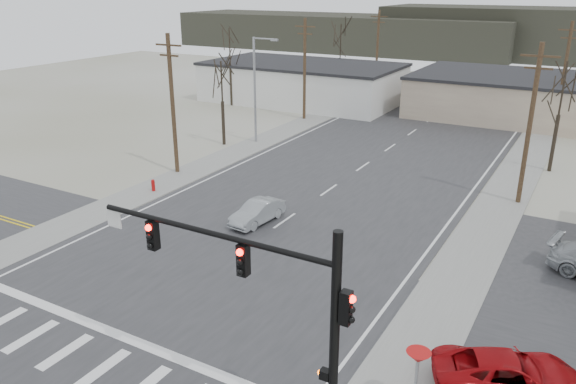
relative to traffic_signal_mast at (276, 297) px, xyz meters
name	(u,v)px	position (x,y,z in m)	size (l,w,h in m)	color
ground	(200,280)	(-7.89, 6.20, -4.67)	(140.00, 140.00, 0.00)	#B9B9B5
main_road	(335,186)	(-7.89, 21.20, -4.65)	(18.00, 110.00, 0.05)	#292A2C
cross_road	(200,279)	(-7.89, 6.20, -4.65)	(90.00, 10.00, 0.04)	#292A2C
sidewalk_left	(247,148)	(-18.49, 26.20, -4.64)	(3.00, 90.00, 0.06)	gray
sidewalk_right	(508,190)	(2.71, 26.20, -4.64)	(3.00, 90.00, 0.06)	gray
traffic_signal_mast	(276,297)	(0.00, 0.00, 0.00)	(8.95, 0.43, 7.20)	black
fire_hydrant	(153,185)	(-18.09, 14.20, -4.22)	(0.24, 0.24, 0.87)	#A50C0C
yield_sign	(418,359)	(3.61, 2.70, -2.61)	(0.80, 0.80, 2.35)	gray
building_left_far	(303,82)	(-23.89, 46.20, -2.42)	(22.30, 12.30, 4.50)	silver
building_right_far	(546,99)	(2.11, 50.20, -2.52)	(26.30, 14.30, 4.30)	#BBAA8E
upole_left_b	(172,103)	(-19.39, 18.20, 0.55)	(2.20, 0.30, 10.00)	#4D3D23
upole_left_c	(305,68)	(-19.39, 38.20, 0.55)	(2.20, 0.30, 10.00)	#4D3D23
upole_left_d	(377,49)	(-19.39, 58.20, 0.55)	(2.20, 0.30, 10.00)	#4D3D23
upole_right_a	(530,123)	(3.61, 24.20, 0.55)	(2.20, 0.30, 10.00)	#4D3D23
upole_right_b	(564,74)	(3.61, 46.20, 0.55)	(2.20, 0.30, 10.00)	#4D3D23
streetlight_main	(257,84)	(-18.69, 28.20, 0.41)	(2.40, 0.25, 9.00)	gray
tree_left_near	(222,84)	(-20.89, 26.20, 0.55)	(3.30, 3.30, 7.35)	#2F281D
tree_right_mid	(563,92)	(4.61, 32.20, 1.26)	(3.74, 3.74, 8.33)	#2F281D
tree_left_far	(341,43)	(-21.89, 52.20, 1.61)	(3.96, 3.96, 8.82)	#2F281D
tree_left_mid	(230,49)	(-29.89, 40.20, 1.61)	(3.96, 3.96, 8.82)	#2F281D
hill_left	(340,32)	(-42.89, 98.20, -1.17)	(70.00, 18.00, 7.00)	#333026
sedan_crossing	(257,212)	(-9.15, 13.22, -3.99)	(1.36, 3.89, 1.28)	gray
car_far_a	(511,106)	(-1.37, 51.87, -3.93)	(1.97, 4.84, 1.40)	black
car_far_b	(456,88)	(-9.28, 60.07, -3.99)	(1.52, 3.77, 1.28)	black
car_parked_red	(509,374)	(6.09, 5.20, -3.94)	(2.34, 5.07, 1.41)	#97080C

